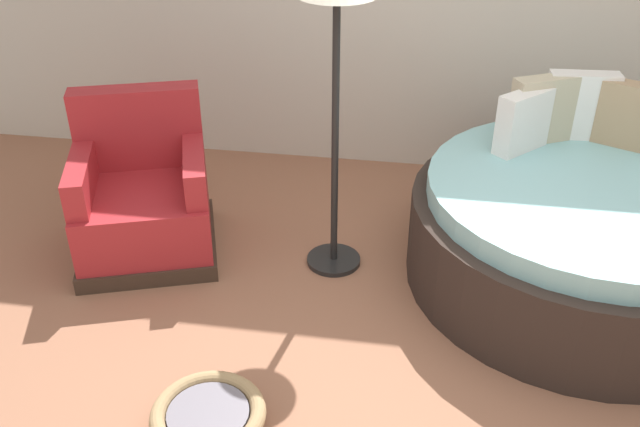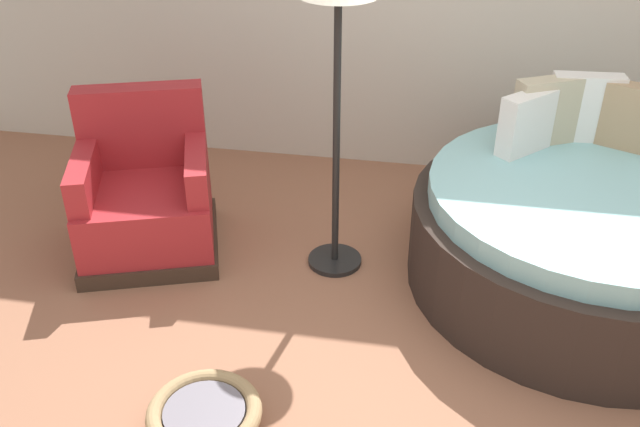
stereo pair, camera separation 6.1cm
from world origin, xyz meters
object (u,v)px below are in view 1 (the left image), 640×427
object	(u,v)px
round_daybed	(586,230)
red_armchair	(144,200)
floor_lamp	(337,6)
pet_basket	(209,418)

from	to	relation	value
round_daybed	red_armchair	size ratio (longest dim) A/B	1.94
red_armchair	floor_lamp	world-z (taller)	floor_lamp
round_daybed	red_armchair	bearing A→B (deg)	-178.20
round_daybed	red_armchair	xyz separation A→B (m)	(-2.57, -0.08, 0.01)
round_daybed	red_armchair	world-z (taller)	round_daybed
round_daybed	pet_basket	xyz separation A→B (m)	(-1.77, -1.44, -0.25)
round_daybed	floor_lamp	bearing A→B (deg)	-176.89
red_armchair	pet_basket	distance (m)	1.60
round_daybed	floor_lamp	xyz separation A→B (m)	(-1.42, -0.08, 1.21)
red_armchair	pet_basket	xyz separation A→B (m)	(0.80, -1.36, -0.26)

